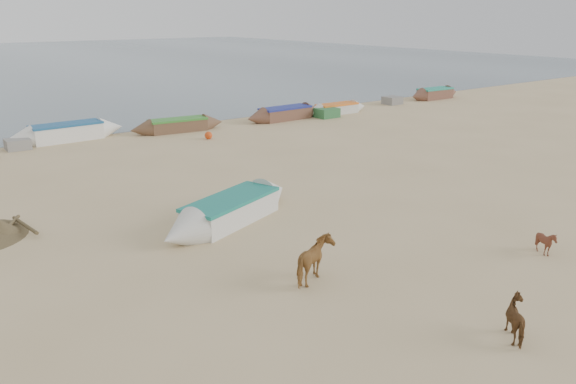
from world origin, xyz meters
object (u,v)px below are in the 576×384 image
(calf_front, at_px, (546,242))
(cow_adult, at_px, (314,261))
(calf_right, at_px, (521,320))
(near_canoe, at_px, (231,209))

(calf_front, bearing_deg, cow_adult, -136.65)
(cow_adult, height_order, calf_right, cow_adult)
(cow_adult, relative_size, calf_front, 1.85)
(calf_right, bearing_deg, cow_adult, 36.40)
(near_canoe, bearing_deg, calf_front, -73.27)
(cow_adult, relative_size, near_canoe, 0.22)
(calf_front, height_order, calf_right, calf_right)
(calf_front, distance_m, calf_right, 5.24)
(cow_adult, bearing_deg, near_canoe, -34.01)
(cow_adult, xyz_separation_m, calf_right, (1.94, -4.87, -0.15))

